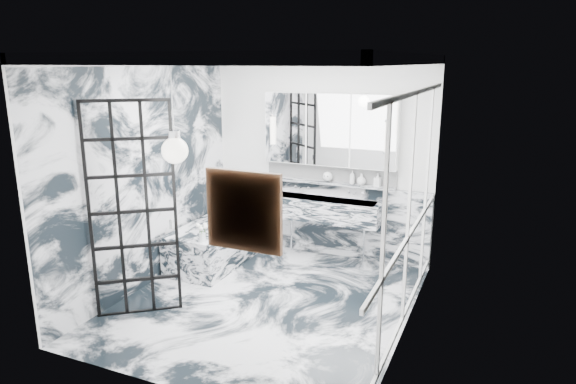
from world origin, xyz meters
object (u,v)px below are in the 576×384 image
at_px(trough_sink, 324,209).
at_px(mirror_cabinet, 330,130).
at_px(crittall_door, 133,212).
at_px(bathtub, 219,242).

height_order(trough_sink, mirror_cabinet, mirror_cabinet).
bearing_deg(trough_sink, crittall_door, -119.81).
bearing_deg(trough_sink, mirror_cabinet, 90.00).
bearing_deg(trough_sink, bathtub, -153.52).
relative_size(crittall_door, trough_sink, 1.47).
bearing_deg(bathtub, trough_sink, 26.48).
bearing_deg(bathtub, crittall_door, -90.51).
xyz_separation_m(trough_sink, bathtub, (-1.33, -0.66, -0.45)).
bearing_deg(crittall_door, bathtub, 52.20).
xyz_separation_m(crittall_door, bathtub, (0.01, 1.68, -0.90)).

